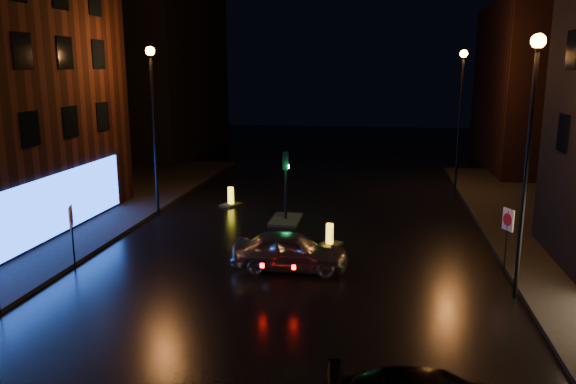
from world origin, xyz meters
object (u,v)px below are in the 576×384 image
object	(u,v)px
bollard_near	(330,241)
traffic_signal	(286,211)
road_sign_right	(508,225)
silver_hatchback	(290,251)
bollard_far	(231,201)
road_sign_left	(71,222)

from	to	relation	value
bollard_near	traffic_signal	bearing A→B (deg)	146.68
traffic_signal	bollard_near	distance (m)	4.38
traffic_signal	road_sign_right	bearing A→B (deg)	-32.35
traffic_signal	bollard_near	size ratio (longest dim) A/B	2.62
silver_hatchback	road_sign_right	world-z (taller)	road_sign_right
traffic_signal	bollard_far	distance (m)	4.38
bollard_far	road_sign_right	xyz separation A→B (m)	(12.58, -8.39, 1.60)
silver_hatchback	bollard_far	world-z (taller)	silver_hatchback
traffic_signal	bollard_near	xyz separation A→B (m)	(2.49, -3.59, -0.29)
silver_hatchback	road_sign_left	bearing A→B (deg)	97.70
bollard_near	road_sign_left	xyz separation A→B (m)	(-9.18, -4.28, 1.58)
silver_hatchback	bollard_near	bearing A→B (deg)	-22.14
silver_hatchback	road_sign_left	distance (m)	8.16
bollard_near	road_sign_right	distance (m)	7.14
bollard_far	road_sign_right	distance (m)	15.21
traffic_signal	road_sign_right	xyz separation A→B (m)	(9.10, -5.76, 1.32)
bollard_near	road_sign_left	distance (m)	10.25
traffic_signal	road_sign_left	size ratio (longest dim) A/B	1.44
traffic_signal	bollard_far	size ratio (longest dim) A/B	2.49
silver_hatchback	bollard_near	world-z (taller)	silver_hatchback
traffic_signal	road_sign_left	world-z (taller)	traffic_signal
bollard_far	bollard_near	bearing A→B (deg)	-23.55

